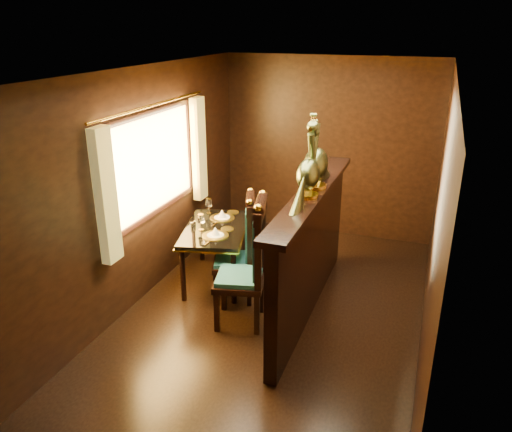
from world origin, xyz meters
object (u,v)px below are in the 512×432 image
(peacock_left, at_px, (309,161))
(dining_table, at_px, (215,232))
(chair_left, at_px, (252,259))
(peacock_right, at_px, (317,150))
(chair_right, at_px, (244,245))

(peacock_left, bearing_deg, dining_table, 157.65)
(chair_left, height_order, peacock_right, peacock_right)
(peacock_left, distance_m, peacock_right, 0.30)
(chair_right, height_order, peacock_left, peacock_left)
(chair_left, relative_size, peacock_left, 1.95)
(peacock_left, height_order, peacock_right, peacock_right)
(peacock_left, xyz_separation_m, peacock_right, (0.00, 0.30, 0.03))
(chair_left, bearing_deg, peacock_left, 10.26)
(dining_table, xyz_separation_m, chair_right, (0.46, -0.27, 0.03))
(chair_right, distance_m, peacock_right, 1.33)
(dining_table, bearing_deg, peacock_right, -23.76)
(dining_table, height_order, chair_left, chair_left)
(chair_left, bearing_deg, chair_right, 107.44)
(dining_table, height_order, peacock_right, peacock_right)
(dining_table, xyz_separation_m, peacock_right, (1.21, -0.20, 1.13))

